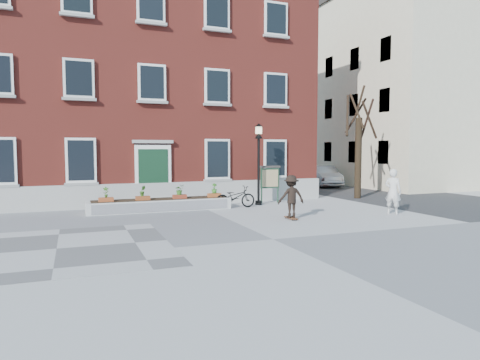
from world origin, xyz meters
name	(u,v)px	position (x,y,z in m)	size (l,w,h in m)	color
ground	(273,239)	(0.00, 0.00, 0.00)	(100.00, 100.00, 0.00)	#9F9FA1
checker_patch	(57,249)	(-6.00, 1.00, 0.01)	(6.00, 6.00, 0.01)	#57575A
bicycle	(235,197)	(1.36, 6.83, 0.50)	(0.66, 1.91, 1.00)	black
parked_car	(324,176)	(11.42, 15.22, 0.75)	(1.58, 4.53, 1.49)	#B2B5B7
bystander	(393,191)	(6.82, 2.72, 0.95)	(0.69, 0.45, 1.89)	silver
brick_building	(137,86)	(-2.00, 13.98, 6.30)	(18.40, 10.85, 12.60)	maroon
planter_assembly	(161,204)	(-1.99, 7.18, 0.31)	(6.20, 1.12, 1.15)	silver
bare_tree	(358,147)	(9.01, 8.01, 2.79)	(1.83, 1.83, 6.16)	black
side_street	(361,99)	(17.99, 19.78, 7.02)	(15.20, 36.00, 14.50)	#37373A
lamp_post	(259,152)	(2.81, 7.46, 2.54)	(0.40, 0.40, 3.93)	black
notice_board	(270,178)	(3.62, 7.89, 1.26)	(1.10, 0.16, 1.87)	black
skateboarder	(291,196)	(2.24, 3.05, 0.89)	(1.10, 0.78, 1.71)	brown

